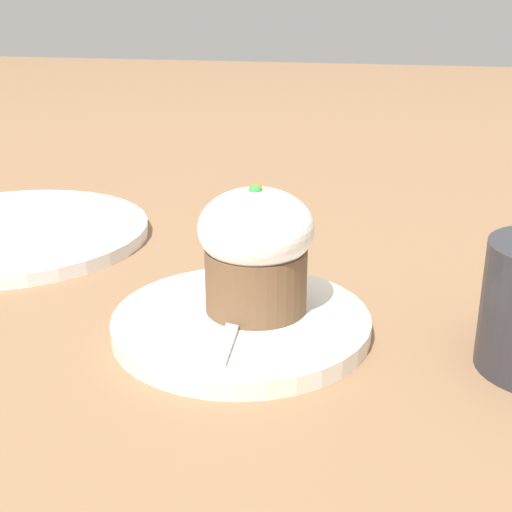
{
  "coord_description": "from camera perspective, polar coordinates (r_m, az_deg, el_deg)",
  "views": [
    {
      "loc": [
        -0.49,
        -0.11,
        0.26
      ],
      "look_at": [
        0.01,
        -0.01,
        0.06
      ],
      "focal_mm": 50.0,
      "sensor_mm": 36.0,
      "label": 1
    }
  ],
  "objects": [
    {
      "name": "carrot_cake",
      "position": [
        0.55,
        0.0,
        0.61
      ],
      "size": [
        0.09,
        0.09,
        0.1
      ],
      "color": "brown",
      "rests_on": "dessert_plate"
    },
    {
      "name": "ground_plane",
      "position": [
        0.57,
        -1.18,
        -6.07
      ],
      "size": [
        4.0,
        4.0,
        0.0
      ],
      "primitive_type": "plane",
      "color": "#846042"
    },
    {
      "name": "dessert_plate",
      "position": [
        0.56,
        -1.19,
        -5.41
      ],
      "size": [
        0.2,
        0.2,
        0.01
      ],
      "color": "white",
      "rests_on": "ground_plane"
    },
    {
      "name": "spoon",
      "position": [
        0.55,
        -1.17,
        -4.76
      ],
      "size": [
        0.11,
        0.04,
        0.01
      ],
      "color": "#B7B7BC",
      "rests_on": "dessert_plate"
    },
    {
      "name": "side_plate",
      "position": [
        0.81,
        -18.84,
        1.8
      ],
      "size": [
        0.29,
        0.29,
        0.01
      ],
      "color": "white",
      "rests_on": "ground_plane"
    }
  ]
}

